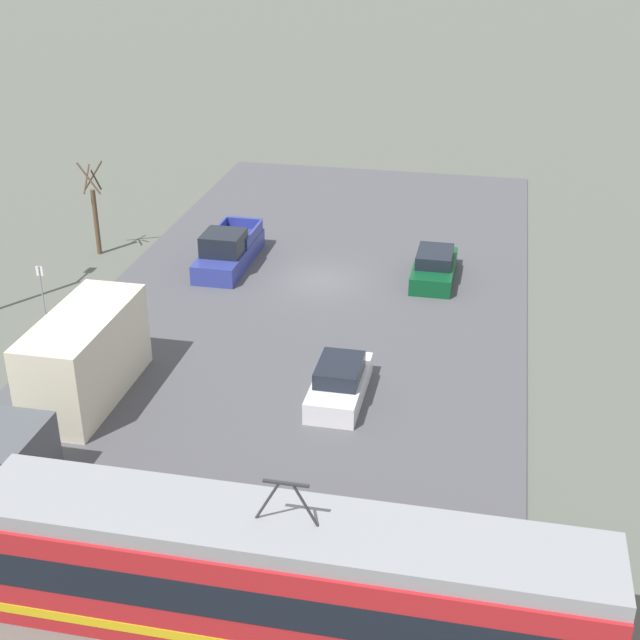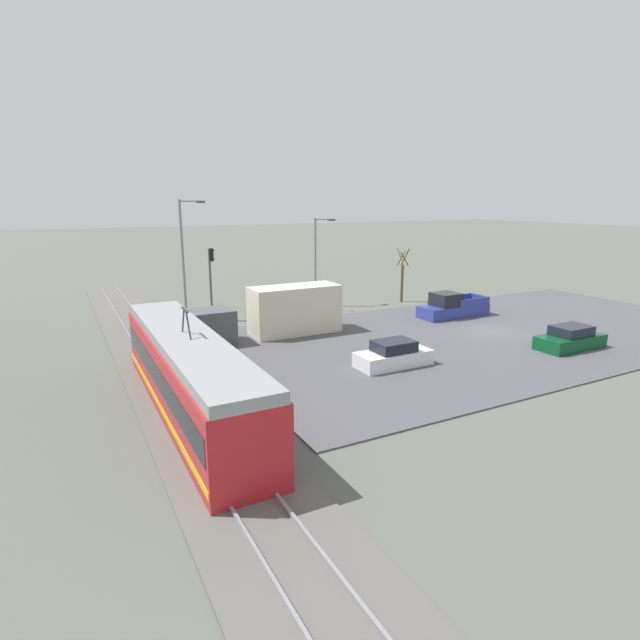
# 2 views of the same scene
# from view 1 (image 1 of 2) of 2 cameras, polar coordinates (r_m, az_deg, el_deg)

# --- Properties ---
(ground_plane) EXTENTS (320.00, 320.00, 0.00)m
(ground_plane) POSITION_cam_1_polar(r_m,az_deg,el_deg) (42.10, 0.07, 2.46)
(ground_plane) COLOR #565B51
(road_surface) EXTENTS (19.07, 37.02, 0.08)m
(road_surface) POSITION_cam_1_polar(r_m,az_deg,el_deg) (42.08, 0.07, 2.51)
(road_surface) COLOR #4C4C51
(road_surface) RESTS_ON ground
(rail_bed) EXTENTS (63.00, 4.40, 0.22)m
(rail_bed) POSITION_cam_1_polar(r_m,az_deg,el_deg) (24.63, -10.78, -17.60)
(rail_bed) COLOR #5B5954
(rail_bed) RESTS_ON ground
(light_rail_tram) EXTENTS (15.49, 2.70, 4.48)m
(light_rail_tram) POSITION_cam_1_polar(r_m,az_deg,el_deg) (22.56, -2.06, -16.19)
(light_rail_tram) COLOR #B21E23
(light_rail_tram) RESTS_ON ground
(box_truck) EXTENTS (2.44, 10.39, 3.23)m
(box_truck) POSITION_cam_1_polar(r_m,az_deg,el_deg) (31.92, -15.86, -3.65)
(box_truck) COLOR #4C5156
(box_truck) RESTS_ON ground
(pickup_truck) EXTENTS (2.05, 5.73, 1.94)m
(pickup_truck) POSITION_cam_1_polar(r_m,az_deg,el_deg) (43.72, -5.89, 4.38)
(pickup_truck) COLOR navy
(pickup_truck) RESTS_ON ground
(sedan_car_0) EXTENTS (1.80, 4.23, 1.42)m
(sedan_car_0) POSITION_cam_1_polar(r_m,az_deg,el_deg) (32.30, 1.25, -4.05)
(sedan_car_0) COLOR silver
(sedan_car_0) RESTS_ON ground
(sedan_car_1) EXTENTS (1.89, 4.45, 1.42)m
(sedan_car_1) POSITION_cam_1_polar(r_m,az_deg,el_deg) (42.35, 7.32, 3.36)
(sedan_car_1) COLOR #0C4723
(sedan_car_1) RESTS_ON ground
(street_tree) EXTENTS (1.14, 0.94, 4.81)m
(street_tree) POSITION_cam_1_polar(r_m,az_deg,el_deg) (46.04, -14.20, 6.68)
(street_tree) COLOR brown
(street_tree) RESTS_ON ground
(no_parking_sign) EXTENTS (0.32, 0.08, 2.23)m
(no_parking_sign) POSITION_cam_1_polar(r_m,az_deg,el_deg) (40.22, -17.41, 2.14)
(no_parking_sign) COLOR gray
(no_parking_sign) RESTS_ON ground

